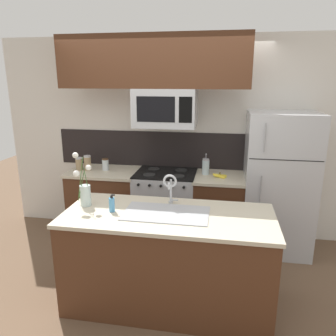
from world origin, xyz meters
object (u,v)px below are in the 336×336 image
object	(u,v)px
microwave	(165,108)
dish_soap_bottle	(112,204)
refrigerator	(278,183)
storage_jar_tall	(79,164)
storage_jar_short	(105,164)
stove_range	(166,206)
sink_faucet	(170,185)
french_press	(206,167)
storage_jar_medium	(88,163)
flower_vase	(85,192)
banana_bunch	(220,176)

from	to	relation	value
microwave	dish_soap_bottle	size ratio (longest dim) A/B	4.51
refrigerator	storage_jar_tall	distance (m)	2.53
storage_jar_short	dish_soap_bottle	xyz separation A→B (m)	(0.55, -1.31, -0.01)
stove_range	storage_jar_short	world-z (taller)	storage_jar_short
stove_range	sink_faucet	xyz separation A→B (m)	(0.23, -1.04, 0.65)
stove_range	dish_soap_bottle	bearing A→B (deg)	-101.40
storage_jar_short	french_press	bearing A→B (deg)	1.43
storage_jar_short	refrigerator	bearing A→B (deg)	-0.20
french_press	refrigerator	bearing A→B (deg)	-2.61
microwave	storage_jar_short	xyz separation A→B (m)	(-0.81, 0.05, -0.75)
storage_jar_medium	dish_soap_bottle	world-z (taller)	storage_jar_medium
french_press	stove_range	bearing A→B (deg)	-173.14
storage_jar_short	flower_vase	xyz separation A→B (m)	(0.25, -1.22, 0.06)
storage_jar_tall	dish_soap_bottle	size ratio (longest dim) A/B	1.00
refrigerator	storage_jar_tall	world-z (taller)	refrigerator
microwave	dish_soap_bottle	bearing A→B (deg)	-101.59
dish_soap_bottle	sink_faucet	bearing A→B (deg)	27.09
storage_jar_tall	french_press	distance (m)	1.65
banana_bunch	sink_faucet	distance (m)	1.09
banana_bunch	flower_vase	distance (m)	1.68
storage_jar_tall	refrigerator	bearing A→B (deg)	0.86
refrigerator	banana_bunch	bearing A→B (deg)	-173.47
flower_vase	refrigerator	bearing A→B (deg)	32.06
microwave	french_press	distance (m)	0.88
microwave	storage_jar_short	size ratio (longest dim) A/B	4.77
refrigerator	banana_bunch	size ratio (longest dim) A/B	8.96
sink_faucet	dish_soap_bottle	distance (m)	0.57
refrigerator	sink_faucet	xyz separation A→B (m)	(-1.14, -1.06, 0.26)
sink_faucet	flower_vase	distance (m)	0.81
sink_faucet	microwave	bearing A→B (deg)	102.87
storage_jar_medium	sink_faucet	world-z (taller)	sink_faucet
refrigerator	flower_vase	world-z (taller)	refrigerator
sink_faucet	storage_jar_tall	bearing A→B (deg)	143.68
microwave	french_press	world-z (taller)	microwave
french_press	storage_jar_short	bearing A→B (deg)	-178.57
storage_jar_short	dish_soap_bottle	world-z (taller)	dish_soap_bottle
stove_range	storage_jar_medium	size ratio (longest dim) A/B	4.78
microwave	storage_jar_medium	world-z (taller)	microwave
banana_bunch	storage_jar_tall	bearing A→B (deg)	178.69
microwave	refrigerator	size ratio (longest dim) A/B	0.44
storage_jar_short	french_press	xyz separation A→B (m)	(1.31, 0.03, 0.02)
storage_jar_tall	microwave	bearing A→B (deg)	-0.15
storage_jar_short	microwave	bearing A→B (deg)	-3.43
storage_jar_tall	french_press	size ratio (longest dim) A/B	0.62
storage_jar_medium	stove_range	bearing A→B (deg)	0.69
microwave	storage_jar_tall	distance (m)	1.37
storage_jar_medium	french_press	xyz separation A→B (m)	(1.54, 0.07, 0.00)
storage_jar_medium	sink_faucet	size ratio (longest dim) A/B	0.64
stove_range	sink_faucet	distance (m)	1.24
storage_jar_tall	banana_bunch	distance (m)	1.83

